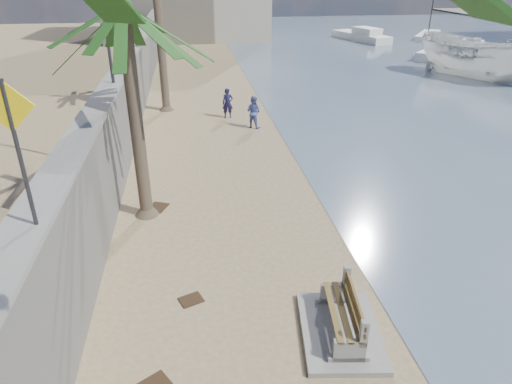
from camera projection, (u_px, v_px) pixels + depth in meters
seawall at (136, 84)px, 24.78m from camera, size 0.45×70.00×3.50m
wall_cap at (132, 50)px, 23.98m from camera, size 0.80×70.00×0.12m
bench_far at (341, 317)px, 10.12m from camera, size 2.05×2.74×1.06m
palm_mid at (123, 11)px, 12.47m from camera, size 5.00×5.00×7.34m
pedestrian_sign at (15, 136)px, 6.88m from camera, size 0.78×0.07×2.40m
person_a at (228, 101)px, 24.75m from camera, size 0.68×0.47×1.85m
person_b at (253, 110)px, 23.22m from camera, size 1.11×1.08×1.83m
boat_cruiser at (480, 55)px, 33.22m from camera, size 4.99×5.03×4.28m
yacht_near at (452, 51)px, 43.33m from camera, size 10.58×10.88×1.50m
yacht_far at (361, 37)px, 51.66m from camera, size 4.59×8.46×1.50m
sailboat_west at (428, 36)px, 53.35m from camera, size 5.84×7.18×9.26m
debris_c at (158, 207)px, 15.70m from camera, size 0.83×0.90×0.03m
debris_d at (191, 300)px, 11.34m from camera, size 0.67×0.61×0.03m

